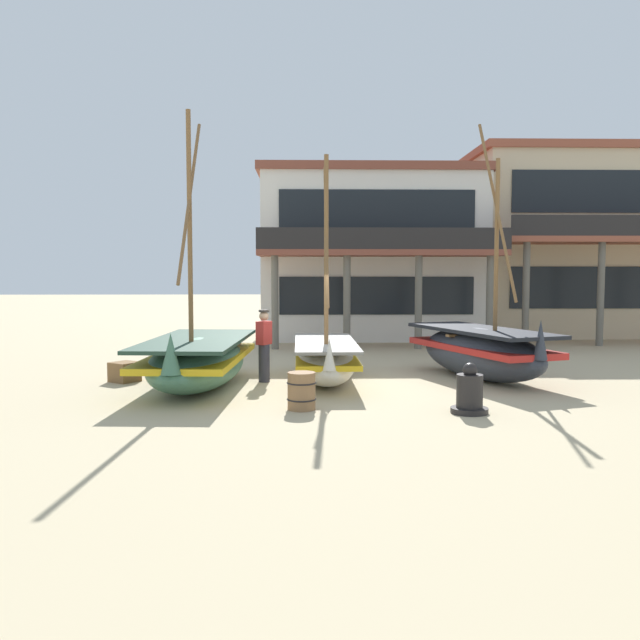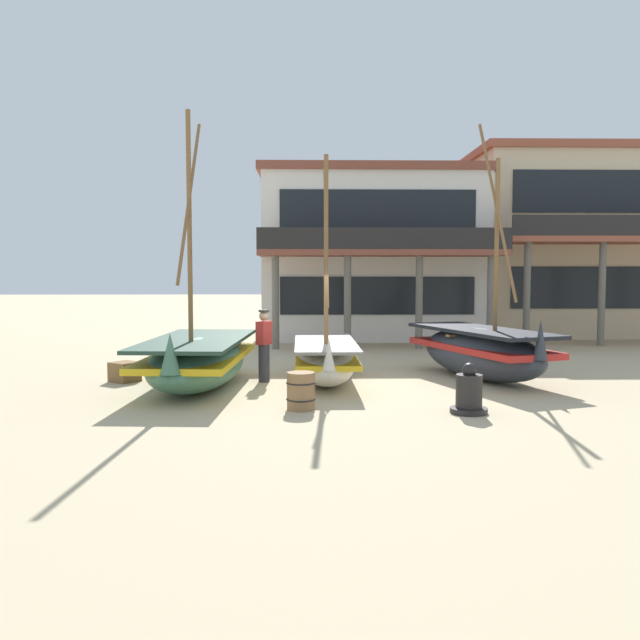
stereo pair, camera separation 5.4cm
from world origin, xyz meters
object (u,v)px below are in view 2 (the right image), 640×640
Objects in this scene: fishing_boat_centre_large at (481,351)px; fisherman_by_hull at (264,346)px; harbor_building_annex at (579,244)px; fishing_boat_far_right at (325,359)px; capstan_winch at (469,394)px; wooden_barrel at (301,391)px; cargo_crate at (125,372)px; harbor_building_main at (370,254)px; fishing_boat_near_left at (197,360)px.

fishing_boat_centre_large reaches higher than fisherman_by_hull.
harbor_building_annex reaches higher than fisherman_by_hull.
harbor_building_annex is at bearing 48.86° from fishing_boat_far_right.
harbor_building_annex is at bearing 62.16° from capstan_winch.
wooden_barrel is 5.27m from cargo_crate.
wooden_barrel is 0.08× the size of harbor_building_main.
fishing_boat_near_left is 13.61m from harbor_building_main.
cargo_crate is (-8.42, -0.21, -0.45)m from fishing_boat_centre_large.
fishing_boat_far_right reaches higher than capstan_winch.
fishing_boat_centre_large is at bearing -120.73° from harbor_building_annex.
cargo_crate is at bearing -178.57° from fishing_boat_centre_large.
fishing_boat_far_right is 1.46m from fisherman_by_hull.
fisherman_by_hull is at bearing 137.95° from capstan_winch.
fishing_boat_centre_large is at bearing 1.43° from cargo_crate.
harbor_building_annex reaches higher than fishing_boat_far_right.
capstan_winch is (-1.22, -3.86, -0.32)m from fishing_boat_centre_large.
fisherman_by_hull is 17.96m from harbor_building_annex.
harbor_building_annex is (8.53, 16.15, 3.38)m from capstan_winch.
wooden_barrel is at bearing -38.16° from cargo_crate.
capstan_winch is 15.42m from harbor_building_main.
capstan_winch is at bearing -7.27° from wooden_barrel.
capstan_winch reaches higher than cargo_crate.
harbor_building_main reaches higher than capstan_winch.
harbor_building_main reaches higher than fishing_boat_near_left.
fishing_boat_far_right reaches higher than wooden_barrel.
capstan_winch is at bearing -117.84° from harbor_building_annex.
fishing_boat_near_left is 19.55m from harbor_building_annex.
fisherman_by_hull is 5.33m from capstan_winch.
fishing_boat_near_left is 0.98× the size of fishing_boat_centre_large.
fisherman_by_hull reaches higher than wooden_barrel.
fishing_boat_far_right is at bearing -1.91° from fisherman_by_hull.
harbor_building_annex reaches higher than cargo_crate.
fishing_boat_centre_large is 5.52m from wooden_barrel.
fisherman_by_hull is at bearing -176.64° from fishing_boat_centre_large.
fisherman_by_hull is 3.04× the size of cargo_crate.
capstan_winch reaches higher than wooden_barrel.
wooden_barrel is 15.27m from harbor_building_main.
cargo_crate is (-4.15, 3.26, -0.12)m from wooden_barrel.
harbor_building_main is (6.80, 11.49, 3.02)m from cargo_crate.
wooden_barrel is at bearing -99.83° from fishing_boat_far_right.
harbor_building_annex reaches higher than fishing_boat_centre_large.
harbor_building_annex is at bearing 59.27° from fishing_boat_centre_large.
fishing_boat_near_left is 0.62× the size of harbor_building_annex.
harbor_building_main is at bearing -173.57° from harbor_building_annex.
fishing_boat_centre_large is 4.06m from capstan_winch.
capstan_winch is 3.08m from wooden_barrel.
fishing_boat_near_left is 1.15× the size of fishing_boat_far_right.
fishing_boat_centre_large is 10.91× the size of cargo_crate.
fishing_boat_centre_large is at bearing 5.36° from fishing_boat_far_right.
harbor_building_annex is (12.47, 12.59, 2.90)m from fisherman_by_hull.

